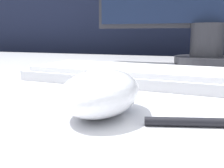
{
  "coord_description": "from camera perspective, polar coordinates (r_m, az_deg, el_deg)",
  "views": [
    {
      "loc": [
        0.11,
        -0.37,
        0.86
      ],
      "look_at": [
        0.02,
        -0.11,
        0.8
      ],
      "focal_mm": 42.0,
      "sensor_mm": 36.0,
      "label": 1
    }
  ],
  "objects": [
    {
      "name": "partition_panel",
      "position": [
        1.15,
        12.92,
        -6.13
      ],
      "size": [
        5.0,
        0.03,
        1.05
      ],
      "color": "black",
      "rests_on": "ground_plane"
    },
    {
      "name": "keyboard",
      "position": [
        0.43,
        9.17,
        1.78
      ],
      "size": [
        0.44,
        0.17,
        0.02
      ],
      "rotation": [
        0.0,
        0.0,
        -0.08
      ],
      "color": "silver",
      "rests_on": "desk"
    },
    {
      "name": "computer_mouse_near",
      "position": [
        0.26,
        -2.37,
        -1.77
      ],
      "size": [
        0.07,
        0.11,
        0.04
      ],
      "rotation": [
        0.0,
        0.0,
        0.0
      ],
      "color": "white",
      "rests_on": "desk"
    },
    {
      "name": "pen",
      "position": [
        0.24,
        23.21,
        -7.77
      ],
      "size": [
        0.13,
        0.04,
        0.01
      ],
      "rotation": [
        0.0,
        0.0,
        0.27
      ],
      "color": "black",
      "rests_on": "desk"
    }
  ]
}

